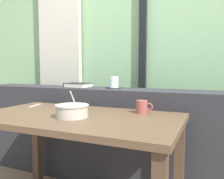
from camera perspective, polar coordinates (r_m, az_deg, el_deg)
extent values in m
cube|color=#8EBC89|center=(2.55, 6.09, 14.24)|extent=(4.80, 0.08, 2.80)
cube|color=beige|center=(2.86, -12.69, 10.11)|extent=(0.56, 0.06, 2.50)
cube|color=black|center=(2.45, 7.56, 12.26)|extent=(0.07, 0.05, 2.60)
cube|color=#2D2D33|center=(2.06, 0.84, -11.29)|extent=(2.80, 0.33, 0.82)
cube|color=brown|center=(2.17, -17.90, -12.84)|extent=(0.06, 0.06, 0.66)
cube|color=brown|center=(1.68, 16.15, -18.16)|extent=(0.06, 0.06, 0.66)
cube|color=brown|center=(1.49, -8.78, -6.92)|extent=(1.30, 0.71, 0.03)
cube|color=black|center=(2.01, 0.47, 0.35)|extent=(0.10, 0.10, 0.00)
cylinder|color=white|center=(2.01, 0.47, 1.85)|extent=(0.08, 0.08, 0.10)
cylinder|color=#BC3D51|center=(2.01, 0.47, 1.56)|extent=(0.07, 0.07, 0.07)
cube|color=black|center=(2.14, -8.28, 0.55)|extent=(0.23, 0.18, 0.00)
cube|color=silver|center=(2.14, -8.29, 1.06)|extent=(0.22, 0.17, 0.04)
cube|color=black|center=(2.14, -8.30, 1.57)|extent=(0.23, 0.18, 0.00)
cube|color=black|center=(2.20, -10.52, 1.15)|extent=(0.02, 0.16, 0.04)
cylinder|color=#BCB7A8|center=(1.43, -9.76, -5.20)|extent=(0.19, 0.19, 0.08)
cylinder|color=#BCB7A8|center=(1.42, -9.78, -3.85)|extent=(0.20, 0.20, 0.01)
cylinder|color=#B27038|center=(1.43, -9.75, -5.61)|extent=(0.17, 0.17, 0.05)
cylinder|color=silver|center=(1.44, -9.22, -3.02)|extent=(0.02, 0.10, 0.14)
ellipsoid|color=silver|center=(1.47, -8.77, -4.72)|extent=(0.03, 0.05, 0.01)
cube|color=silver|center=(1.95, -18.30, -3.70)|extent=(0.05, 0.17, 0.01)
cylinder|color=#9E4C42|center=(1.54, 7.31, -4.24)|extent=(0.08, 0.08, 0.08)
torus|color=#9E4C42|center=(1.53, 9.11, -4.18)|extent=(0.05, 0.01, 0.05)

